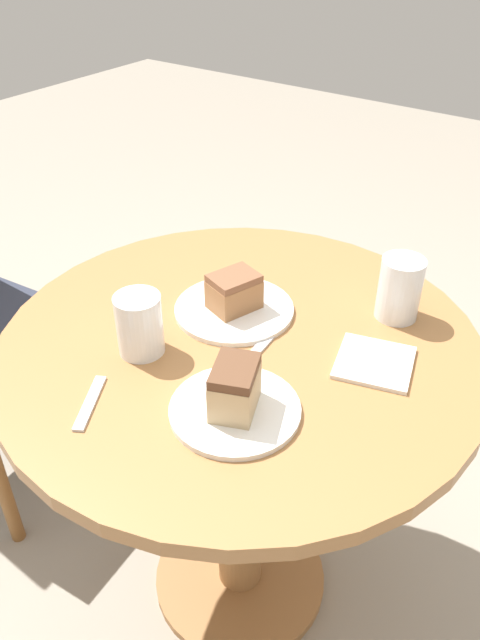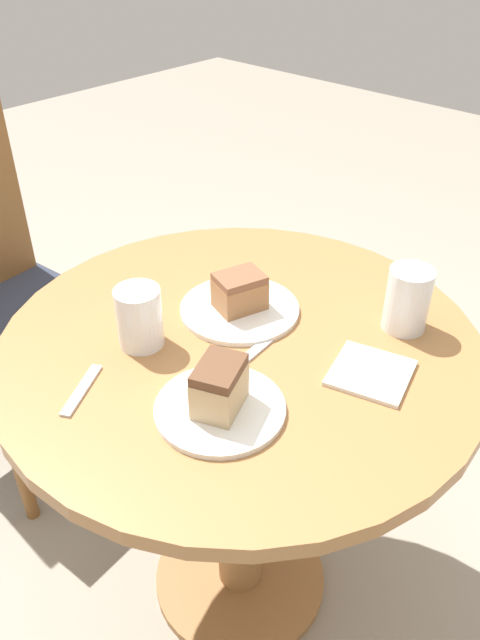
% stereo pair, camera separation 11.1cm
% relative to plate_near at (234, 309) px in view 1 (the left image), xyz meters
% --- Properties ---
extents(ground_plane, '(8.00, 8.00, 0.00)m').
position_rel_plate_near_xyz_m(ground_plane, '(-0.06, -0.06, -0.77)').
color(ground_plane, gray).
extents(table, '(0.88, 0.88, 0.76)m').
position_rel_plate_near_xyz_m(table, '(-0.06, -0.06, -0.19)').
color(table, '#9E6B3D').
rests_on(table, ground_plane).
extents(plate_near, '(0.23, 0.23, 0.01)m').
position_rel_plate_near_xyz_m(plate_near, '(0.00, 0.00, 0.00)').
color(plate_near, silver).
rests_on(plate_near, table).
extents(plate_far, '(0.21, 0.21, 0.01)m').
position_rel_plate_near_xyz_m(plate_far, '(-0.22, -0.17, 0.00)').
color(plate_far, silver).
rests_on(plate_far, table).
extents(cake_slice_near, '(0.11, 0.09, 0.07)m').
position_rel_plate_near_xyz_m(cake_slice_near, '(0.00, 0.00, 0.04)').
color(cake_slice_near, '#9E6B42').
rests_on(cake_slice_near, plate_near).
extents(cake_slice_far, '(0.11, 0.09, 0.08)m').
position_rel_plate_near_xyz_m(cake_slice_far, '(-0.22, -0.17, 0.05)').
color(cake_slice_far, tan).
rests_on(cake_slice_far, plate_far).
extents(glass_lemonade, '(0.08, 0.08, 0.11)m').
position_rel_plate_near_xyz_m(glass_lemonade, '(-0.19, 0.06, 0.05)').
color(glass_lemonade, beige).
rests_on(glass_lemonade, table).
extents(glass_water, '(0.08, 0.08, 0.12)m').
position_rel_plate_near_xyz_m(glass_water, '(0.17, -0.26, 0.05)').
color(glass_water, silver).
rests_on(glass_water, table).
extents(napkin_stack, '(0.16, 0.16, 0.01)m').
position_rel_plate_near_xyz_m(napkin_stack, '(0.01, -0.29, -0.00)').
color(napkin_stack, silver).
rests_on(napkin_stack, table).
extents(fork, '(0.16, 0.03, 0.00)m').
position_rel_plate_near_xyz_m(fork, '(-0.09, -0.11, -0.00)').
color(fork, silver).
rests_on(fork, table).
extents(spoon, '(0.12, 0.08, 0.00)m').
position_rel_plate_near_xyz_m(spoon, '(-0.34, 0.03, -0.00)').
color(spoon, silver).
rests_on(spoon, table).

